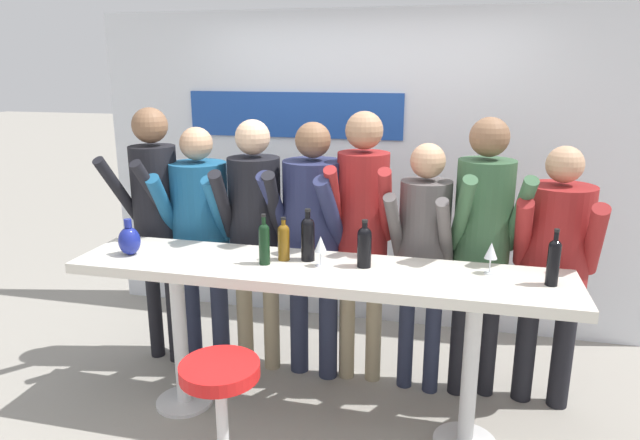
{
  "coord_description": "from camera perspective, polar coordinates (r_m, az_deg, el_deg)",
  "views": [
    {
      "loc": [
        0.74,
        -2.94,
        2.11
      ],
      "look_at": [
        0.0,
        0.09,
        1.26
      ],
      "focal_mm": 32.0,
      "sensor_mm": 36.0,
      "label": 1
    }
  ],
  "objects": [
    {
      "name": "wine_bottle_4",
      "position": [
        3.15,
        22.33,
        -3.73
      ],
      "size": [
        0.06,
        0.06,
        0.3
      ],
      "color": "black",
      "rests_on": "tasting_table"
    },
    {
      "name": "person_right",
      "position": [
        3.64,
        10.31,
        -2.17
      ],
      "size": [
        0.43,
        0.54,
        1.65
      ],
      "rotation": [
        0.0,
        0.0,
        -0.14
      ],
      "color": "#23283D",
      "rests_on": "ground_plane"
    },
    {
      "name": "back_wall",
      "position": [
        4.66,
        4.28,
        4.83
      ],
      "size": [
        4.43,
        0.12,
        2.53
      ],
      "color": "silver",
      "rests_on": "ground_plane"
    },
    {
      "name": "wine_bottle_3",
      "position": [
        3.24,
        -5.6,
        -2.17
      ],
      "size": [
        0.06,
        0.06,
        0.29
      ],
      "color": "black",
      "rests_on": "tasting_table"
    },
    {
      "name": "person_rightmost",
      "position": [
        3.71,
        22.45,
        -3.02
      ],
      "size": [
        0.52,
        0.6,
        1.66
      ],
      "rotation": [
        0.0,
        0.0,
        -0.13
      ],
      "color": "black",
      "rests_on": "ground_plane"
    },
    {
      "name": "decorative_vase",
      "position": [
        3.59,
        -18.53,
        -1.95
      ],
      "size": [
        0.13,
        0.13,
        0.22
      ],
      "color": "navy",
      "rests_on": "tasting_table"
    },
    {
      "name": "person_center_left",
      "position": [
        3.86,
        -6.55,
        0.07
      ],
      "size": [
        0.46,
        0.58,
        1.77
      ],
      "rotation": [
        0.0,
        0.0,
        0.12
      ],
      "color": "gray",
      "rests_on": "ground_plane"
    },
    {
      "name": "person_far_right",
      "position": [
        3.63,
        15.97,
        -0.85
      ],
      "size": [
        0.48,
        0.6,
        1.82
      ],
      "rotation": [
        0.0,
        0.0,
        0.18
      ],
      "color": "black",
      "rests_on": "ground_plane"
    },
    {
      "name": "wine_glass_0",
      "position": [
        3.22,
        16.74,
        -3.05
      ],
      "size": [
        0.07,
        0.07,
        0.18
      ],
      "color": "silver",
      "rests_on": "tasting_table"
    },
    {
      "name": "tasting_table",
      "position": [
        3.28,
        -0.36,
        -7.01
      ],
      "size": [
        2.83,
        0.58,
        1.01
      ],
      "color": "silver",
      "rests_on": "ground_plane"
    },
    {
      "name": "ground_plane",
      "position": [
        3.69,
        -0.34,
        -19.55
      ],
      "size": [
        40.0,
        40.0,
        0.0
      ],
      "primitive_type": "plane",
      "color": "gray"
    },
    {
      "name": "wine_bottle_1",
      "position": [
        3.31,
        -3.66,
        -2.03
      ],
      "size": [
        0.07,
        0.07,
        0.26
      ],
      "color": "brown",
      "rests_on": "tasting_table"
    },
    {
      "name": "wine_glass_1",
      "position": [
        3.19,
        0.06,
        -2.52
      ],
      "size": [
        0.07,
        0.07,
        0.18
      ],
      "color": "silver",
      "rests_on": "tasting_table"
    },
    {
      "name": "wine_bottle_2",
      "position": [
        3.19,
        4.46,
        -2.49
      ],
      "size": [
        0.08,
        0.08,
        0.27
      ],
      "color": "black",
      "rests_on": "tasting_table"
    },
    {
      "name": "person_center",
      "position": [
        3.75,
        -0.75,
        -0.55
      ],
      "size": [
        0.53,
        0.63,
        1.76
      ],
      "rotation": [
        0.0,
        0.0,
        -0.16
      ],
      "color": "#23283D",
      "rests_on": "ground_plane"
    },
    {
      "name": "wine_bottle_0",
      "position": [
        3.29,
        -1.23,
        -1.68
      ],
      "size": [
        0.08,
        0.08,
        0.31
      ],
      "color": "black",
      "rests_on": "tasting_table"
    },
    {
      "name": "person_left",
      "position": [
        4.02,
        -11.9,
        -0.26
      ],
      "size": [
        0.49,
        0.58,
        1.71
      ],
      "rotation": [
        0.0,
        0.0,
        0.08
      ],
      "color": "#23283D",
      "rests_on": "ground_plane"
    },
    {
      "name": "person_center_right",
      "position": [
        3.68,
        4.25,
        0.21
      ],
      "size": [
        0.42,
        0.56,
        1.83
      ],
      "rotation": [
        0.0,
        0.0,
        0.05
      ],
      "color": "gray",
      "rests_on": "ground_plane"
    },
    {
      "name": "bar_stool",
      "position": [
        3.02,
        -9.82,
        -17.87
      ],
      "size": [
        0.42,
        0.42,
        0.7
      ],
      "color": "silver",
      "rests_on": "ground_plane"
    },
    {
      "name": "person_far_left",
      "position": [
        4.1,
        -16.17,
        1.35
      ],
      "size": [
        0.44,
        0.58,
        1.84
      ],
      "rotation": [
        0.0,
        0.0,
        -0.18
      ],
      "color": "black",
      "rests_on": "ground_plane"
    }
  ]
}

